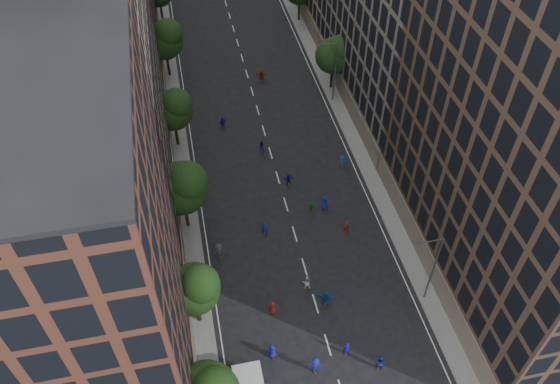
{
  "coord_description": "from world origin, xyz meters",
  "views": [
    {
      "loc": [
        -9.41,
        -14.38,
        45.59
      ],
      "look_at": [
        -0.65,
        27.15,
        2.0
      ],
      "focal_mm": 35.0,
      "sensor_mm": 36.0,
      "label": 1
    }
  ],
  "objects_px": {
    "skater_1": "(347,349)",
    "skater_2": "(379,362)",
    "skater_0": "(272,351)",
    "streetlamp_near": "(432,266)",
    "streetlamp_far": "(333,69)"
  },
  "relations": [
    {
      "from": "streetlamp_near",
      "to": "skater_1",
      "type": "height_order",
      "value": "streetlamp_near"
    },
    {
      "from": "skater_0",
      "to": "skater_2",
      "type": "xyz_separation_m",
      "value": [
        9.02,
        -2.95,
        -0.01
      ]
    },
    {
      "from": "streetlamp_near",
      "to": "skater_1",
      "type": "bearing_deg",
      "value": -155.32
    },
    {
      "from": "streetlamp_far",
      "to": "skater_2",
      "type": "relative_size",
      "value": 5.3
    },
    {
      "from": "streetlamp_near",
      "to": "skater_0",
      "type": "distance_m",
      "value": 16.43
    },
    {
      "from": "streetlamp_near",
      "to": "skater_2",
      "type": "distance_m",
      "value": 9.87
    },
    {
      "from": "skater_1",
      "to": "skater_2",
      "type": "xyz_separation_m",
      "value": [
        2.45,
        -1.87,
        0.02
      ]
    },
    {
      "from": "skater_1",
      "to": "skater_2",
      "type": "relative_size",
      "value": 0.98
    },
    {
      "from": "streetlamp_far",
      "to": "streetlamp_near",
      "type": "bearing_deg",
      "value": -90.0
    },
    {
      "from": "skater_1",
      "to": "skater_2",
      "type": "bearing_deg",
      "value": 155.21
    },
    {
      "from": "skater_2",
      "to": "skater_1",
      "type": "bearing_deg",
      "value": -13.92
    },
    {
      "from": "skater_0",
      "to": "skater_2",
      "type": "relative_size",
      "value": 1.01
    },
    {
      "from": "streetlamp_far",
      "to": "skater_0",
      "type": "xyz_separation_m",
      "value": [
        -15.56,
        -36.04,
        -4.3
      ]
    },
    {
      "from": "streetlamp_near",
      "to": "skater_2",
      "type": "bearing_deg",
      "value": -137.5
    },
    {
      "from": "skater_1",
      "to": "skater_0",
      "type": "bearing_deg",
      "value": 3.14
    }
  ]
}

